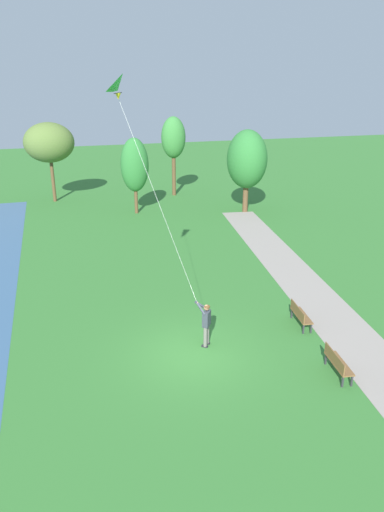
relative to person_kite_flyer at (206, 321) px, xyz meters
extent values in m
plane|color=#33702D|center=(-0.63, -0.41, -1.05)|extent=(120.00, 120.00, 0.00)
cube|color=gray|center=(6.06, 1.59, -1.04)|extent=(6.99, 32.01, 0.02)
cube|color=#232328|center=(-0.07, -0.10, -1.02)|extent=(0.26, 0.23, 0.06)
cylinder|color=slate|center=(-0.06, -0.11, -0.60)|extent=(0.14, 0.14, 0.82)
cube|color=#232328|center=(0.08, 0.09, -1.02)|extent=(0.26, 0.23, 0.06)
cylinder|color=slate|center=(0.09, 0.08, -0.60)|extent=(0.14, 0.14, 0.82)
cube|color=#333842|center=(0.02, -0.01, 0.11)|extent=(0.42, 0.45, 0.60)
sphere|color=#996B4C|center=(0.02, -0.01, 0.57)|extent=(0.22, 0.22, 0.22)
ellipsoid|color=#4C3319|center=(0.03, -0.02, 0.61)|extent=(0.31, 0.31, 0.13)
cylinder|color=#333842|center=(-0.21, 0.05, 0.56)|extent=(0.30, 0.55, 0.43)
cylinder|color=#333842|center=(-0.10, 0.19, 0.56)|extent=(0.56, 0.18, 0.43)
sphere|color=#996B4C|center=(-0.28, 0.22, 0.69)|extent=(0.10, 0.10, 0.10)
pyramid|color=green|center=(-2.37, 1.91, 8.34)|extent=(0.87, 1.35, 0.60)
cone|color=yellow|center=(-2.56, 1.99, 7.95)|extent=(0.26, 0.26, 0.22)
cylinder|color=black|center=(-2.56, 1.99, 8.06)|extent=(0.45, 1.14, 0.02)
cylinder|color=silver|center=(-1.42, 1.10, 4.30)|extent=(2.29, 1.78, 7.22)
cube|color=brown|center=(3.76, -3.13, -0.60)|extent=(0.65, 1.55, 0.05)
cube|color=brown|center=(3.57, -3.10, -0.37)|extent=(0.26, 1.49, 0.40)
cube|color=#2D2D33|center=(4.01, -2.49, -0.82)|extent=(0.07, 0.07, 0.45)
cube|color=#2D2D33|center=(3.70, -2.44, -0.82)|extent=(0.07, 0.07, 0.45)
cube|color=#2D2D33|center=(3.82, -3.81, -0.82)|extent=(0.07, 0.07, 0.45)
cube|color=#2D2D33|center=(3.50, -3.77, -0.82)|extent=(0.07, 0.07, 0.45)
cube|color=brown|center=(4.26, 0.34, -0.60)|extent=(0.65, 1.55, 0.05)
cube|color=brown|center=(4.08, 0.37, -0.37)|extent=(0.26, 1.49, 0.40)
cube|color=#2D2D33|center=(4.52, 0.98, -0.82)|extent=(0.07, 0.07, 0.45)
cube|color=#2D2D33|center=(4.20, 1.02, -0.82)|extent=(0.07, 0.07, 0.45)
cube|color=#2D2D33|center=(4.33, -0.35, -0.82)|extent=(0.07, 0.07, 0.45)
cube|color=#2D2D33|center=(4.01, -0.30, -0.82)|extent=(0.07, 0.07, 0.45)
cylinder|color=brown|center=(5.20, 24.39, 0.83)|extent=(0.33, 0.33, 3.75)
ellipsoid|color=#387F38|center=(5.20, 24.39, 3.90)|extent=(2.07, 1.82, 3.44)
cylinder|color=brown|center=(9.01, 17.48, 0.20)|extent=(0.40, 0.40, 2.50)
ellipsoid|color=#2D7533|center=(9.01, 17.48, 2.96)|extent=(2.94, 3.30, 4.30)
cylinder|color=brown|center=(0.95, 19.49, 0.09)|extent=(0.26, 0.26, 2.27)
ellipsoid|color=#2D7533|center=(0.95, 19.49, 2.60)|extent=(2.07, 1.68, 3.94)
cylinder|color=brown|center=(-4.90, 25.12, 0.80)|extent=(0.28, 0.28, 3.70)
ellipsoid|color=#567033|center=(-4.90, 25.12, 3.76)|extent=(3.98, 3.28, 3.16)
camera|label=1|loc=(-5.00, -14.69, 8.50)|focal=32.78mm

